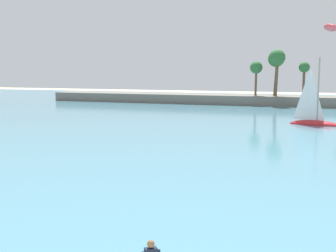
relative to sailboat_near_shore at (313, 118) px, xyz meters
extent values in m
cube|color=teal|center=(-8.04, 12.89, -0.78)|extent=(220.00, 109.05, 0.06)
cube|color=slate|center=(-8.04, 27.41, 0.09)|extent=(89.14, 6.00, 1.80)
cylinder|color=brown|center=(-7.49, 27.04, 4.30)|extent=(0.77, 0.71, 6.65)
sphere|color=#2D6633|center=(-7.49, 27.04, 7.62)|extent=(2.90, 2.90, 2.90)
cylinder|color=brown|center=(-2.72, 28.30, 3.56)|extent=(0.45, 0.45, 5.15)
sphere|color=#2D6633|center=(-2.72, 28.30, 6.14)|extent=(1.92, 1.92, 1.92)
cylinder|color=brown|center=(-7.30, 26.56, 4.41)|extent=(0.74, 0.58, 6.86)
sphere|color=#2D6633|center=(-7.30, 26.56, 7.84)|extent=(2.91, 2.91, 2.91)
cylinder|color=brown|center=(-11.04, 27.37, 3.55)|extent=(0.46, 0.59, 5.14)
sphere|color=#2D6633|center=(-11.04, 27.37, 6.11)|extent=(2.28, 2.28, 2.28)
sphere|color=brown|center=(-2.89, -41.59, 0.75)|extent=(0.21, 0.21, 0.21)
ellipsoid|color=red|center=(0.12, -0.03, -0.75)|extent=(5.96, 2.86, 1.15)
cylinder|color=gray|center=(0.40, -0.08, 3.40)|extent=(0.17, 0.17, 7.16)
pyramid|color=white|center=(-0.55, 0.12, 2.87)|extent=(2.56, 0.70, 6.09)
ellipsoid|color=red|center=(1.42, -17.93, 8.58)|extent=(1.44, 2.87, 0.70)
camera|label=1|loc=(1.47, -51.87, 5.43)|focal=45.69mm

